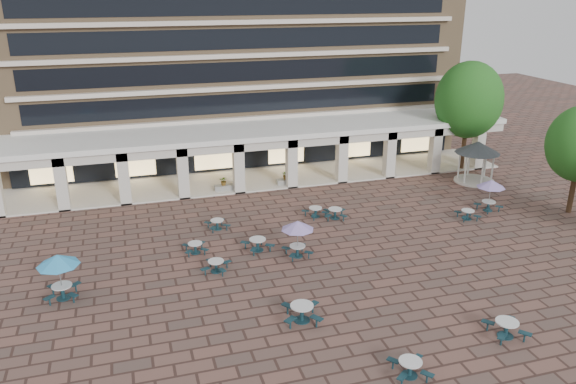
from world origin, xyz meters
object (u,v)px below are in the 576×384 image
picnic_table_1 (302,311)px  planter_left (224,185)px  picnic_table_2 (410,367)px  gazebo (477,152)px  planter_right (286,179)px

picnic_table_1 → planter_left: 18.80m
picnic_table_1 → picnic_table_2: bearing=-48.9°
gazebo → planter_left: (-19.94, 3.57, -2.03)m
gazebo → planter_left: gazebo is taller
picnic_table_1 → picnic_table_2: (2.98, -5.10, -0.07)m
picnic_table_2 → planter_left: 24.11m
picnic_table_1 → gazebo: (19.71, 15.23, 2.01)m
picnic_table_2 → picnic_table_1: bearing=127.6°
planter_left → planter_right: 5.00m
planter_left → planter_right: planter_right is taller
planter_left → picnic_table_1: bearing=-89.3°
picnic_table_1 → planter_left: planter_left is taller
planter_right → picnic_table_2: bearing=-94.3°
picnic_table_1 → picnic_table_2: picnic_table_1 is taller
picnic_table_2 → planter_left: bearing=105.0°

